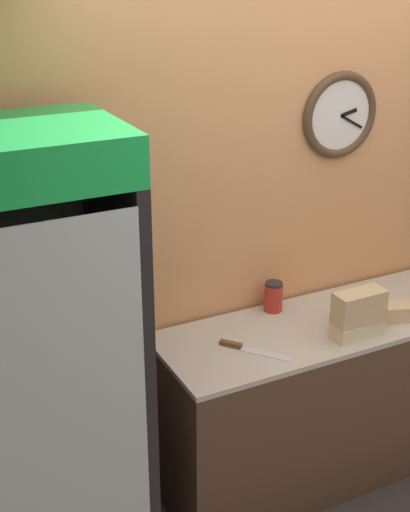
# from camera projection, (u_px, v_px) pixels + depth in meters

# --- Properties ---
(wall_back) EXTENTS (5.20, 0.10, 2.70)m
(wall_back) POSITION_uv_depth(u_px,v_px,m) (295.00, 205.00, 3.53)
(wall_back) COLOR tan
(wall_back) RESTS_ON ground_plane
(prep_counter) EXTENTS (1.71, 0.58, 0.87)m
(prep_counter) POSITION_uv_depth(u_px,v_px,m) (323.00, 397.00, 3.61)
(prep_counter) COLOR #4C3828
(prep_counter) RESTS_ON ground_plane
(beverage_cooler) EXTENTS (0.69, 0.68, 1.98)m
(beverage_cooler) POSITION_uv_depth(u_px,v_px,m) (38.00, 352.00, 2.78)
(beverage_cooler) COLOR black
(beverage_cooler) RESTS_ON ground_plane
(sandwich_stack_bottom) EXTENTS (0.24, 0.11, 0.08)m
(sandwich_stack_bottom) POSITION_uv_depth(u_px,v_px,m) (357.00, 329.00, 3.30)
(sandwich_stack_bottom) COLOR beige
(sandwich_stack_bottom) RESTS_ON prep_counter
(sandwich_stack_middle) EXTENTS (0.25, 0.11, 0.08)m
(sandwich_stack_middle) POSITION_uv_depth(u_px,v_px,m) (358.00, 314.00, 3.27)
(sandwich_stack_middle) COLOR tan
(sandwich_stack_middle) RESTS_ON sandwich_stack_bottom
(sandwich_stack_top) EXTENTS (0.24, 0.11, 0.08)m
(sandwich_stack_top) POSITION_uv_depth(u_px,v_px,m) (360.00, 299.00, 3.24)
(sandwich_stack_top) COLOR tan
(sandwich_stack_top) RESTS_ON sandwich_stack_middle
(sandwich_flat_left) EXTENTS (0.28, 0.18, 0.08)m
(sandwich_flat_left) POSITION_uv_depth(u_px,v_px,m) (401.00, 312.00, 3.45)
(sandwich_flat_left) COLOR tan
(sandwich_flat_left) RESTS_ON prep_counter
(chefs_knife) EXTENTS (0.24, 0.28, 0.02)m
(chefs_knife) POSITION_uv_depth(u_px,v_px,m) (245.00, 348.00, 3.20)
(chefs_knife) COLOR silver
(chefs_knife) RESTS_ON prep_counter
(condiment_jar) EXTENTS (0.09, 0.09, 0.15)m
(condiment_jar) POSITION_uv_depth(u_px,v_px,m) (273.00, 297.00, 3.52)
(condiment_jar) COLOR #B72D23
(condiment_jar) RESTS_ON prep_counter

